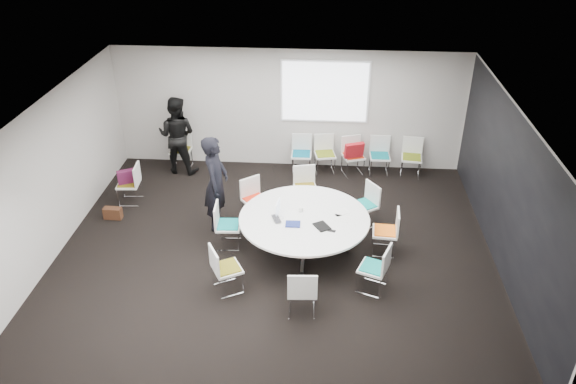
# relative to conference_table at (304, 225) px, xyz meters

# --- Properties ---
(room_shell) EXTENTS (8.08, 7.08, 2.88)m
(room_shell) POSITION_rel_conference_table_xyz_m (-0.43, 0.02, 0.85)
(room_shell) COLOR black
(room_shell) RESTS_ON ground
(conference_table) EXTENTS (2.36, 2.36, 0.73)m
(conference_table) POSITION_rel_conference_table_xyz_m (0.00, 0.00, 0.00)
(conference_table) COLOR silver
(conference_table) RESTS_ON ground
(projection_screen) EXTENTS (1.90, 0.03, 1.35)m
(projection_screen) POSITION_rel_conference_table_xyz_m (0.27, 3.48, 1.30)
(projection_screen) COLOR white
(projection_screen) RESTS_ON room_shell
(chair_ring_a) EXTENTS (0.48, 0.49, 0.88)m
(chair_ring_a) POSITION_rel_conference_table_xyz_m (1.49, 0.07, -0.28)
(chair_ring_a) COLOR silver
(chair_ring_a) RESTS_ON ground
(chair_ring_b) EXTENTS (0.63, 0.63, 0.88)m
(chair_ring_b) POSITION_rel_conference_table_xyz_m (1.13, 0.96, -0.28)
(chair_ring_b) COLOR silver
(chair_ring_b) RESTS_ON ground
(chair_ring_c) EXTENTS (0.54, 0.53, 0.88)m
(chair_ring_c) POSITION_rel_conference_table_xyz_m (-0.05, 1.57, -0.28)
(chair_ring_c) COLOR silver
(chair_ring_c) RESTS_ON ground
(chair_ring_d) EXTENTS (0.64, 0.64, 0.88)m
(chair_ring_d) POSITION_rel_conference_table_xyz_m (-1.02, 1.00, -0.28)
(chair_ring_d) COLOR silver
(chair_ring_d) RESTS_ON ground
(chair_ring_e) EXTENTS (0.47, 0.48, 0.88)m
(chair_ring_e) POSITION_rel_conference_table_xyz_m (-1.42, 0.06, -0.28)
(chair_ring_e) COLOR silver
(chair_ring_e) RESTS_ON ground
(chair_ring_f) EXTENTS (0.61, 0.62, 0.88)m
(chair_ring_f) POSITION_rel_conference_table_xyz_m (-1.23, -1.23, -0.28)
(chair_ring_f) COLOR silver
(chair_ring_f) RESTS_ON ground
(chair_ring_g) EXTENTS (0.49, 0.48, 0.88)m
(chair_ring_g) POSITION_rel_conference_table_xyz_m (0.05, -1.68, -0.28)
(chair_ring_g) COLOR silver
(chair_ring_g) RESTS_ON ground
(chair_ring_h) EXTENTS (0.59, 0.59, 0.88)m
(chair_ring_h) POSITION_rel_conference_table_xyz_m (1.21, -1.03, -0.28)
(chair_ring_h) COLOR silver
(chair_ring_h) RESTS_ON ground
(chair_back_a) EXTENTS (0.47, 0.46, 0.88)m
(chair_back_a) POSITION_rel_conference_table_xyz_m (-0.21, 3.15, -0.28)
(chair_back_a) COLOR silver
(chair_back_a) RESTS_ON ground
(chair_back_b) EXTENTS (0.53, 0.52, 0.88)m
(chair_back_b) POSITION_rel_conference_table_xyz_m (0.33, 3.19, -0.28)
(chair_back_b) COLOR silver
(chair_back_b) RESTS_ON ground
(chair_back_c) EXTENTS (0.57, 0.57, 0.88)m
(chair_back_c) POSITION_rel_conference_table_xyz_m (0.98, 3.15, -0.28)
(chair_back_c) COLOR silver
(chair_back_c) RESTS_ON ground
(chair_back_d) EXTENTS (0.47, 0.45, 0.88)m
(chair_back_d) POSITION_rel_conference_table_xyz_m (1.59, 3.19, -0.28)
(chair_back_d) COLOR silver
(chair_back_d) RESTS_ON ground
(chair_back_e) EXTENTS (0.51, 0.50, 0.88)m
(chair_back_e) POSITION_rel_conference_table_xyz_m (2.32, 3.16, -0.28)
(chair_back_e) COLOR silver
(chair_back_e) RESTS_ON ground
(chair_spare_left) EXTENTS (0.48, 0.49, 0.88)m
(chair_spare_left) POSITION_rel_conference_table_xyz_m (-3.75, 1.48, -0.28)
(chair_spare_left) COLOR silver
(chair_spare_left) RESTS_ON ground
(chair_person_back) EXTENTS (0.48, 0.47, 0.88)m
(chair_person_back) POSITION_rel_conference_table_xyz_m (-3.06, 3.15, -0.28)
(chair_person_back) COLOR silver
(chair_person_back) RESTS_ON ground
(person_main) EXTENTS (0.50, 0.73, 1.93)m
(person_main) POSITION_rel_conference_table_xyz_m (-1.73, 0.72, 0.41)
(person_main) COLOR black
(person_main) RESTS_ON ground
(person_back) EXTENTS (0.97, 0.80, 1.82)m
(person_back) POSITION_rel_conference_table_xyz_m (-3.06, 2.99, 0.36)
(person_back) COLOR black
(person_back) RESTS_ON ground
(laptop) EXTENTS (0.28, 0.34, 0.02)m
(laptop) POSITION_rel_conference_table_xyz_m (-0.46, -0.09, 0.19)
(laptop) COLOR #333338
(laptop) RESTS_ON conference_table
(laptop_lid) EXTENTS (0.06, 0.30, 0.22)m
(laptop_lid) POSITION_rel_conference_table_xyz_m (-0.48, 0.11, 0.31)
(laptop_lid) COLOR silver
(laptop_lid) RESTS_ON conference_table
(notebook_black) EXTENTS (0.34, 0.37, 0.02)m
(notebook_black) POSITION_rel_conference_table_xyz_m (0.32, -0.29, 0.19)
(notebook_black) COLOR black
(notebook_black) RESTS_ON conference_table
(tablet_folio) EXTENTS (0.26, 0.20, 0.03)m
(tablet_folio) POSITION_rel_conference_table_xyz_m (-0.19, -0.26, 0.19)
(tablet_folio) COLOR navy
(tablet_folio) RESTS_ON conference_table
(papers_right) EXTENTS (0.37, 0.34, 0.00)m
(papers_right) POSITION_rel_conference_table_xyz_m (0.66, 0.22, 0.18)
(papers_right) COLOR white
(papers_right) RESTS_ON conference_table
(papers_front) EXTENTS (0.34, 0.28, 0.00)m
(papers_front) POSITION_rel_conference_table_xyz_m (0.68, 0.01, 0.18)
(papers_front) COLOR white
(papers_front) RESTS_ON conference_table
(cup) EXTENTS (0.08, 0.08, 0.09)m
(cup) POSITION_rel_conference_table_xyz_m (-0.07, 0.19, 0.22)
(cup) COLOR white
(cup) RESTS_ON conference_table
(phone) EXTENTS (0.15, 0.11, 0.01)m
(phone) POSITION_rel_conference_table_xyz_m (0.49, -0.41, 0.18)
(phone) COLOR black
(phone) RESTS_ON conference_table
(maroon_bag) EXTENTS (0.42, 0.31, 0.28)m
(maroon_bag) POSITION_rel_conference_table_xyz_m (-3.77, 1.48, 0.07)
(maroon_bag) COLOR #4E1534
(maroon_bag) RESTS_ON chair_spare_left
(brown_bag) EXTENTS (0.36, 0.17, 0.24)m
(brown_bag) POSITION_rel_conference_table_xyz_m (-3.92, 0.83, -0.43)
(brown_bag) COLOR #402314
(brown_bag) RESTS_ON ground
(red_jacket) EXTENTS (0.47, 0.30, 0.36)m
(red_jacket) POSITION_rel_conference_table_xyz_m (0.98, 2.92, 0.15)
(red_jacket) COLOR #AB151D
(red_jacket) RESTS_ON chair_back_c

